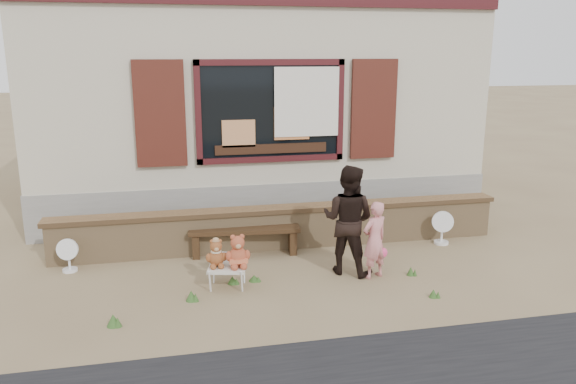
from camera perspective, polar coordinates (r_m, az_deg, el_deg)
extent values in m
plane|color=brown|center=(8.04, 0.91, -7.96)|extent=(80.00, 80.00, 0.00)
cube|color=beige|center=(11.89, -4.02, 11.05)|extent=(8.00, 5.00, 3.20)
cube|color=gray|center=(12.16, -3.86, 1.60)|extent=(8.04, 5.04, 0.80)
cube|color=black|center=(9.43, -1.77, 8.19)|extent=(2.30, 0.04, 1.50)
cube|color=#3E1215|center=(9.36, -1.78, 13.05)|extent=(2.50, 0.08, 0.10)
cube|color=#3E1215|center=(9.53, -1.71, 3.38)|extent=(2.50, 0.08, 0.10)
cube|color=#3E1215|center=(9.27, -9.13, 7.92)|extent=(0.10, 0.08, 1.70)
cube|color=#3E1215|center=(9.70, 5.32, 8.29)|extent=(0.10, 0.08, 1.70)
cube|color=#35130E|center=(9.25, -12.87, 7.73)|extent=(0.80, 0.07, 1.70)
cube|color=#35130E|center=(9.88, 8.69, 8.30)|extent=(0.80, 0.07, 1.70)
cube|color=silver|center=(9.47, 1.92, 9.12)|extent=(1.10, 0.02, 1.15)
cube|color=black|center=(9.48, -1.71, 4.44)|extent=(1.90, 0.06, 0.16)
cube|color=tan|center=(9.36, -5.05, 5.94)|extent=(0.55, 0.06, 0.45)
cube|color=#E08447|center=(9.49, 0.37, 7.02)|extent=(0.60, 0.06, 0.55)
cube|color=tan|center=(8.85, -0.54, -3.79)|extent=(7.00, 0.30, 0.60)
cube|color=brown|center=(8.76, -0.55, -1.73)|extent=(7.10, 0.36, 0.07)
cube|color=black|center=(8.54, -4.44, -3.83)|extent=(1.70, 0.51, 0.06)
cube|color=black|center=(8.61, -9.30, -5.36)|extent=(0.13, 0.32, 0.35)
cube|color=black|center=(8.66, 0.44, -5.05)|extent=(0.13, 0.32, 0.35)
cube|color=beige|center=(7.43, -6.18, -7.61)|extent=(0.56, 0.52, 0.04)
cylinder|color=silver|center=(7.34, -7.92, -9.19)|extent=(0.03, 0.03, 0.26)
cylinder|color=silver|center=(7.29, -4.70, -9.25)|extent=(0.03, 0.03, 0.26)
cylinder|color=silver|center=(7.68, -7.53, -8.10)|extent=(0.03, 0.03, 0.26)
cylinder|color=silver|center=(7.64, -4.46, -8.15)|extent=(0.03, 0.03, 0.26)
imported|color=pink|center=(7.71, 8.78, -4.84)|extent=(0.46, 0.39, 1.08)
imported|color=black|center=(7.77, 6.13, -2.83)|extent=(0.94, 0.91, 1.53)
cylinder|color=white|center=(8.57, -21.26, -7.39)|extent=(0.21, 0.21, 0.04)
cylinder|color=white|center=(8.52, -21.33, -6.57)|extent=(0.03, 0.03, 0.26)
cylinder|color=white|center=(8.46, -21.45, -5.38)|extent=(0.31, 0.15, 0.30)
cylinder|color=white|center=(9.43, 15.29, -4.96)|extent=(0.23, 0.23, 0.04)
cylinder|color=white|center=(9.38, 15.35, -4.10)|extent=(0.04, 0.04, 0.30)
cylinder|color=white|center=(9.32, 15.43, -2.87)|extent=(0.36, 0.23, 0.34)
cone|color=#335923|center=(8.02, 12.35, -7.85)|extent=(0.10, 0.10, 0.12)
cone|color=#335923|center=(7.41, 14.55, -9.92)|extent=(0.11, 0.11, 0.11)
cone|color=#335923|center=(6.78, -17.33, -12.32)|extent=(0.15, 0.15, 0.15)
cone|color=#335923|center=(7.68, -3.47, -8.71)|extent=(0.15, 0.15, 0.09)
cone|color=#335923|center=(7.19, -9.81, -10.33)|extent=(0.14, 0.14, 0.14)
cone|color=#335923|center=(7.61, -5.67, -8.88)|extent=(0.13, 0.13, 0.11)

